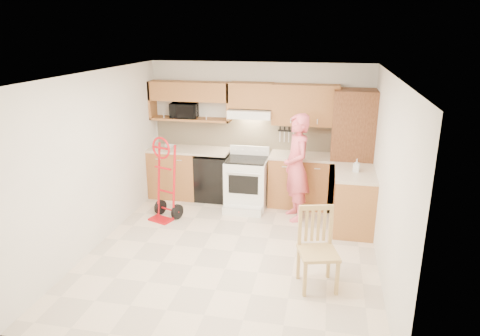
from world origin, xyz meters
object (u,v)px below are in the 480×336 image
(microwave, at_px, (184,110))
(dining_chair, at_px, (318,250))
(range, at_px, (246,180))
(person, at_px, (296,168))
(hand_truck, at_px, (163,183))

(microwave, distance_m, dining_chair, 3.93)
(microwave, distance_m, range, 1.73)
(person, xyz_separation_m, hand_truck, (-2.14, -0.47, -0.25))
(person, xyz_separation_m, dining_chair, (0.44, -2.02, -0.39))
(microwave, distance_m, hand_truck, 1.56)
(range, height_order, hand_truck, hand_truck)
(range, relative_size, hand_truck, 0.82)
(person, bearing_deg, microwave, -130.49)
(range, bearing_deg, hand_truck, -149.26)
(microwave, xyz_separation_m, dining_chair, (2.57, -2.75, -1.13))
(microwave, relative_size, dining_chair, 0.49)
(person, distance_m, dining_chair, 2.10)
(range, relative_size, person, 0.59)
(person, bearing_deg, dining_chair, -9.23)
(hand_truck, bearing_deg, range, 51.50)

